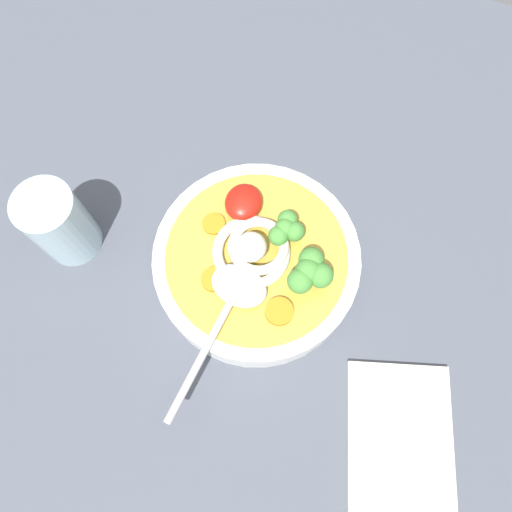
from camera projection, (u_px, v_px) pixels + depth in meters
table_slab at (260, 265)px, 60.69cm from camera, size 93.44×93.44×4.10cm
soup_bowl at (256, 263)px, 55.98cm from camera, size 22.33×22.33×4.83cm
noodle_pile at (253, 249)px, 52.82cm from camera, size 9.14×8.96×3.67cm
soup_spoon at (233, 297)px, 51.47cm from camera, size 17.52×6.62×1.60cm
chili_sauce_dollop at (243, 202)px, 54.73cm from camera, size 4.45×4.01×2.00cm
broccoli_floret_front at (310, 272)px, 50.53cm from camera, size 5.14×4.43×4.07cm
broccoli_floret_beside_noodles at (286, 229)px, 52.55cm from camera, size 4.20×3.61×3.32cm
carrot_slice_extra_a at (214, 279)px, 52.54cm from camera, size 2.64×2.64×0.74cm
carrot_slice_right at (279, 311)px, 51.43cm from camera, size 2.93×2.93×0.74cm
carrot_slice_center at (214, 224)px, 54.75cm from camera, size 2.49×2.49×0.44cm
drinking_glass at (59, 224)px, 54.70cm from camera, size 6.45×6.45×10.20cm
folded_napkin at (400, 450)px, 51.58cm from camera, size 19.46×14.61×0.80cm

